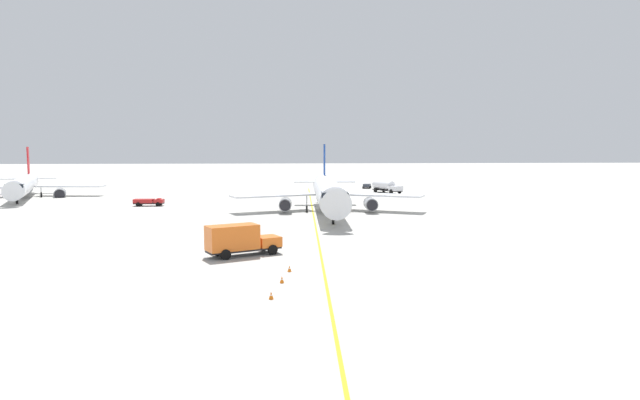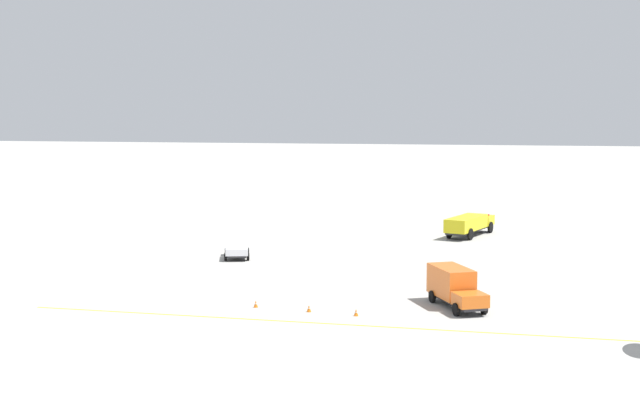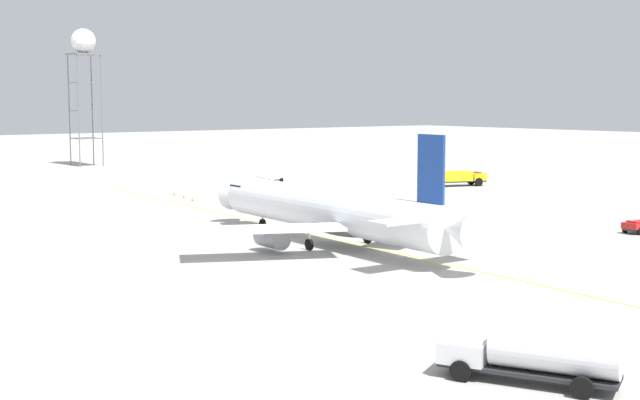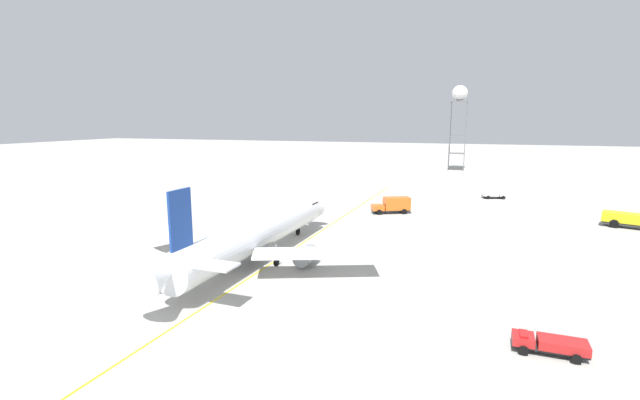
{
  "view_description": "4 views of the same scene",
  "coord_description": "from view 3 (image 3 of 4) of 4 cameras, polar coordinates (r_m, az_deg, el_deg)",
  "views": [
    {
      "loc": [
        -8.36,
        -88.99,
        10.46
      ],
      "look_at": [
        -1.46,
        -3.82,
        2.33
      ],
      "focal_mm": 30.15,
      "sensor_mm": 36.0,
      "label": 1
    },
    {
      "loc": [
        62.11,
        -33.34,
        16.33
      ],
      "look_at": [
        -8.61,
        -46.9,
        8.76
      ],
      "focal_mm": 52.35,
      "sensor_mm": 36.0,
      "label": 2
    },
    {
      "loc": [
        51.75,
        64.53,
        14.15
      ],
      "look_at": [
        0.46,
        -3.47,
        4.38
      ],
      "focal_mm": 48.74,
      "sensor_mm": 36.0,
      "label": 3
    },
    {
      "loc": [
        -25.0,
        46.98,
        17.83
      ],
      "look_at": [
        -3.23,
        -18.36,
        5.24
      ],
      "focal_mm": 24.72,
      "sensor_mm": 36.0,
      "label": 4
    }
  ],
  "objects": [
    {
      "name": "ground_plane",
      "position": [
        83.92,
        1.68,
        -3.17
      ],
      "size": [
        600.0,
        600.0,
        0.0
      ],
      "primitive_type": "plane",
      "color": "#ADAAA3"
    },
    {
      "name": "safety_cone_far",
      "position": [
        132.2,
        -9.55,
        0.43
      ],
      "size": [
        0.36,
        0.36,
        0.55
      ],
      "color": "orange",
      "rests_on": "ground_plane"
    },
    {
      "name": "catering_truck_truck",
      "position": [
        120.24,
        -4.73,
        0.55
      ],
      "size": [
        7.6,
        5.27,
        3.1
      ],
      "rotation": [
        0.0,
        0.0,
        0.45
      ],
      "color": "#232326",
      "rests_on": "ground_plane"
    },
    {
      "name": "pushback_tug_truck",
      "position": [
        150.4,
        -3.35,
        1.44
      ],
      "size": [
        5.45,
        3.62,
        1.3
      ],
      "rotation": [
        0.0,
        0.0,
        3.41
      ],
      "color": "#232326",
      "rests_on": "ground_plane"
    },
    {
      "name": "fuel_tanker_truck",
      "position": [
        45.33,
        13.97,
        -9.76
      ],
      "size": [
        6.12,
        9.0,
        2.87
      ],
      "rotation": [
        0.0,
        0.0,
        5.18
      ],
      "color": "#232326",
      "rests_on": "ground_plane"
    },
    {
      "name": "radar_tower",
      "position": [
        196.3,
        -15.26,
        9.51
      ],
      "size": [
        6.06,
        6.06,
        29.56
      ],
      "color": "slate",
      "rests_on": "ground_plane"
    },
    {
      "name": "safety_cone_mid",
      "position": [
        127.87,
        -8.93,
        0.23
      ],
      "size": [
        0.36,
        0.36,
        0.55
      ],
      "color": "orange",
      "rests_on": "ground_plane"
    },
    {
      "name": "airliner_main",
      "position": [
        85.07,
        0.78,
        -0.81
      ],
      "size": [
        32.71,
        40.09,
        11.35
      ],
      "rotation": [
        0.0,
        0.0,
        4.67
      ],
      "color": "white",
      "rests_on": "ground_plane"
    },
    {
      "name": "taxiway_centreline",
      "position": [
        91.77,
        -0.1,
        -2.33
      ],
      "size": [
        5.9,
        122.78,
        0.01
      ],
      "rotation": [
        0.0,
        0.0,
        4.67
      ],
      "color": "yellow",
      "rests_on": "ground_plane"
    },
    {
      "name": "fire_tender_truck",
      "position": [
        145.8,
        8.78,
        1.5
      ],
      "size": [
        10.9,
        5.95,
        2.5
      ],
      "rotation": [
        0.0,
        0.0,
        2.81
      ],
      "color": "#232326",
      "rests_on": "ground_plane"
    },
    {
      "name": "safety_cone_near",
      "position": [
        124.19,
        -8.38,
        0.06
      ],
      "size": [
        0.36,
        0.36,
        0.55
      ],
      "color": "orange",
      "rests_on": "ground_plane"
    }
  ]
}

